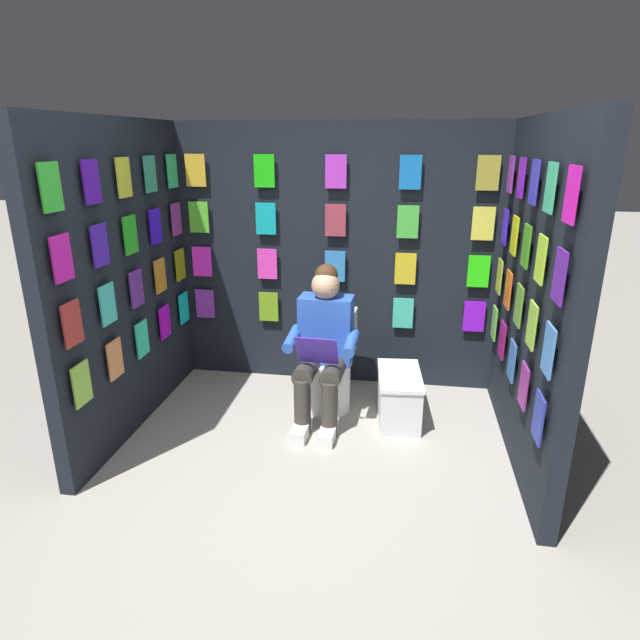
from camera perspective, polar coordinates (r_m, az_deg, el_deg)
ground_plane at (r=3.25m, az=-3.14°, el=-20.49°), size 30.00×30.00×0.00m
display_wall_back at (r=4.55m, az=1.76°, el=6.67°), size 2.78×0.14×2.20m
display_wall_left at (r=3.64m, az=21.86°, el=2.24°), size 0.14×1.91×2.20m
display_wall_right at (r=4.04m, az=-20.16°, el=3.99°), size 0.14×1.91×2.20m
toilet at (r=4.29m, az=0.90°, el=-5.02°), size 0.41×0.56×0.77m
person_reading at (r=3.98m, az=0.33°, el=-2.71°), size 0.54×0.70×1.19m
comic_longbox_near at (r=4.17m, az=8.43°, el=-8.07°), size 0.37×0.61×0.38m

